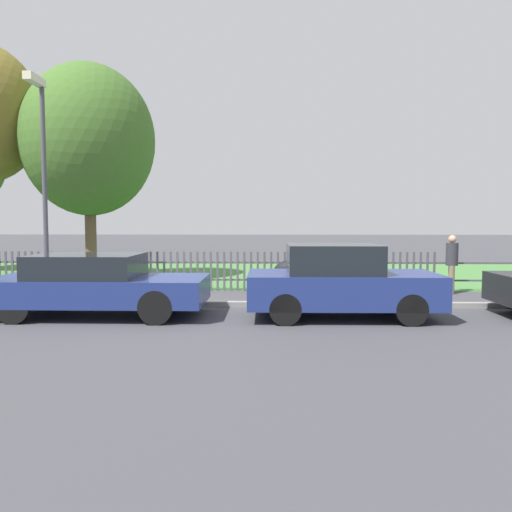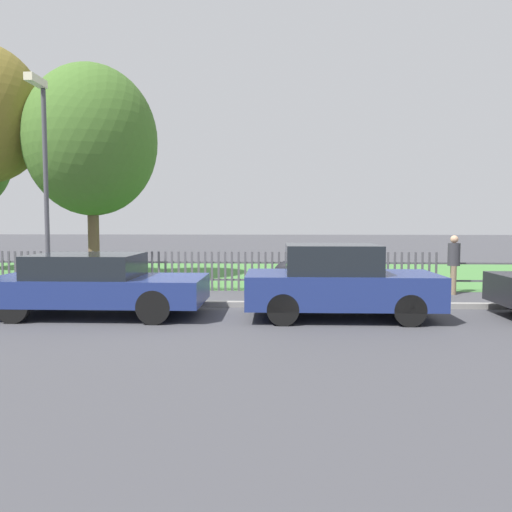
{
  "view_description": "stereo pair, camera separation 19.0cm",
  "coord_description": "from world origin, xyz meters",
  "px_view_note": "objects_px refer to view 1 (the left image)",
  "views": [
    {
      "loc": [
        2.85,
        -11.1,
        1.95
      ],
      "look_at": [
        2.52,
        0.94,
        1.1
      ],
      "focal_mm": 35.0,
      "sensor_mm": 36.0,
      "label": 1
    },
    {
      "loc": [
        3.04,
        -11.1,
        1.95
      ],
      "look_at": [
        2.52,
        0.94,
        1.1
      ],
      "focal_mm": 35.0,
      "sensor_mm": 36.0,
      "label": 2
    }
  ],
  "objects_px": {
    "tree_mid_park": "(89,141)",
    "parked_car_navy_estate": "(96,284)",
    "parked_car_red_compact": "(340,281)",
    "pedestrian_near_fence": "(452,261)",
    "street_lamp": "(42,161)",
    "covered_motorcycle": "(314,271)"
  },
  "relations": [
    {
      "from": "tree_mid_park",
      "to": "parked_car_navy_estate",
      "type": "bearing_deg",
      "value": -69.41
    },
    {
      "from": "parked_car_red_compact",
      "to": "street_lamp",
      "type": "xyz_separation_m",
      "value": [
        -6.78,
        1.73,
        2.61
      ]
    },
    {
      "from": "covered_motorcycle",
      "to": "pedestrian_near_fence",
      "type": "bearing_deg",
      "value": 13.68
    },
    {
      "from": "parked_car_red_compact",
      "to": "covered_motorcycle",
      "type": "xyz_separation_m",
      "value": [
        -0.26,
        2.91,
        -0.09
      ]
    },
    {
      "from": "parked_car_navy_estate",
      "to": "parked_car_red_compact",
      "type": "distance_m",
      "value": 4.96
    },
    {
      "from": "tree_mid_park",
      "to": "parked_car_red_compact",
      "type": "bearing_deg",
      "value": -39.26
    },
    {
      "from": "tree_mid_park",
      "to": "street_lamp",
      "type": "distance_m",
      "value": 4.28
    },
    {
      "from": "pedestrian_near_fence",
      "to": "street_lamp",
      "type": "distance_m",
      "value": 10.68
    },
    {
      "from": "covered_motorcycle",
      "to": "tree_mid_park",
      "type": "distance_m",
      "value": 8.4
    },
    {
      "from": "parked_car_red_compact",
      "to": "pedestrian_near_fence",
      "type": "relative_size",
      "value": 2.41
    },
    {
      "from": "parked_car_red_compact",
      "to": "covered_motorcycle",
      "type": "relative_size",
      "value": 1.77
    },
    {
      "from": "parked_car_navy_estate",
      "to": "pedestrian_near_fence",
      "type": "relative_size",
      "value": 2.79
    },
    {
      "from": "parked_car_red_compact",
      "to": "pedestrian_near_fence",
      "type": "xyz_separation_m",
      "value": [
        3.47,
        3.43,
        0.15
      ]
    },
    {
      "from": "tree_mid_park",
      "to": "pedestrian_near_fence",
      "type": "relative_size",
      "value": 4.39
    },
    {
      "from": "parked_car_navy_estate",
      "to": "tree_mid_park",
      "type": "height_order",
      "value": "tree_mid_park"
    },
    {
      "from": "covered_motorcycle",
      "to": "tree_mid_park",
      "type": "xyz_separation_m",
      "value": [
        -6.88,
        2.93,
        3.84
      ]
    },
    {
      "from": "covered_motorcycle",
      "to": "street_lamp",
      "type": "xyz_separation_m",
      "value": [
        -6.52,
        -1.18,
        2.7
      ]
    },
    {
      "from": "pedestrian_near_fence",
      "to": "street_lamp",
      "type": "xyz_separation_m",
      "value": [
        -10.25,
        -1.71,
        2.46
      ]
    },
    {
      "from": "pedestrian_near_fence",
      "to": "parked_car_red_compact",
      "type": "bearing_deg",
      "value": -30.24
    },
    {
      "from": "parked_car_red_compact",
      "to": "covered_motorcycle",
      "type": "distance_m",
      "value": 2.92
    },
    {
      "from": "pedestrian_near_fence",
      "to": "tree_mid_park",
      "type": "bearing_deg",
      "value": -87.69
    },
    {
      "from": "parked_car_navy_estate",
      "to": "covered_motorcycle",
      "type": "bearing_deg",
      "value": 31.61
    }
  ]
}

